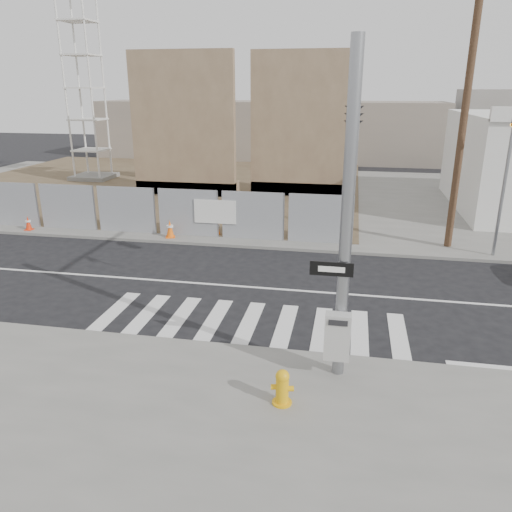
% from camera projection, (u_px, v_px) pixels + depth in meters
% --- Properties ---
extents(ground, '(100.00, 100.00, 0.00)m').
position_uv_depth(ground, '(265.00, 288.00, 16.14)').
color(ground, black).
rests_on(ground, ground).
extents(sidewalk_far, '(50.00, 20.00, 0.12)m').
position_uv_depth(sidewalk_far, '(306.00, 197.00, 29.14)').
color(sidewalk_far, slate).
rests_on(sidewalk_far, ground).
extents(signal_pole, '(0.96, 5.87, 7.00)m').
position_uv_depth(signal_pole, '(352.00, 147.00, 12.25)').
color(signal_pole, gray).
rests_on(signal_pole, sidewalk_near).
extents(far_signal_pole, '(0.16, 0.20, 5.60)m').
position_uv_depth(far_signal_pole, '(507.00, 166.00, 17.87)').
color(far_signal_pole, gray).
rests_on(far_signal_pole, sidewalk_far).
extents(chain_link_fence, '(24.60, 0.04, 2.00)m').
position_uv_depth(chain_link_fence, '(64.00, 207.00, 22.22)').
color(chain_link_fence, gray).
rests_on(chain_link_fence, sidewalk_far).
extents(concrete_wall_left, '(6.00, 1.30, 8.00)m').
position_uv_depth(concrete_wall_left, '(184.00, 139.00, 28.47)').
color(concrete_wall_left, brown).
rests_on(concrete_wall_left, sidewalk_far).
extents(concrete_wall_right, '(5.50, 1.30, 8.00)m').
position_uv_depth(concrete_wall_right, '(299.00, 139.00, 28.24)').
color(concrete_wall_right, brown).
rests_on(concrete_wall_right, sidewalk_far).
extents(crane_tower, '(2.60, 2.60, 18.15)m').
position_uv_depth(crane_tower, '(80.00, 40.00, 31.73)').
color(crane_tower, slate).
rests_on(crane_tower, sidewalk_far).
extents(utility_pole_right, '(1.60, 0.28, 10.00)m').
position_uv_depth(utility_pole_right, '(464.00, 115.00, 18.42)').
color(utility_pole_right, '#503625').
rests_on(utility_pole_right, sidewalk_far).
extents(fire_hydrant, '(0.48, 0.47, 0.76)m').
position_uv_depth(fire_hydrant, '(282.00, 387.00, 9.96)').
color(fire_hydrant, '#E6A60C').
rests_on(fire_hydrant, sidewalk_near).
extents(traffic_cone_b, '(0.33, 0.33, 0.62)m').
position_uv_depth(traffic_cone_b, '(28.00, 223.00, 22.20)').
color(traffic_cone_b, red).
rests_on(traffic_cone_b, sidewalk_far).
extents(traffic_cone_c, '(0.49, 0.49, 0.75)m').
position_uv_depth(traffic_cone_c, '(170.00, 229.00, 21.08)').
color(traffic_cone_c, '#FF640D').
rests_on(traffic_cone_c, sidewalk_far).
extents(traffic_cone_d, '(0.40, 0.40, 0.65)m').
position_uv_depth(traffic_cone_d, '(217.00, 228.00, 21.44)').
color(traffic_cone_d, '#EE5B0C').
rests_on(traffic_cone_d, sidewalk_far).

